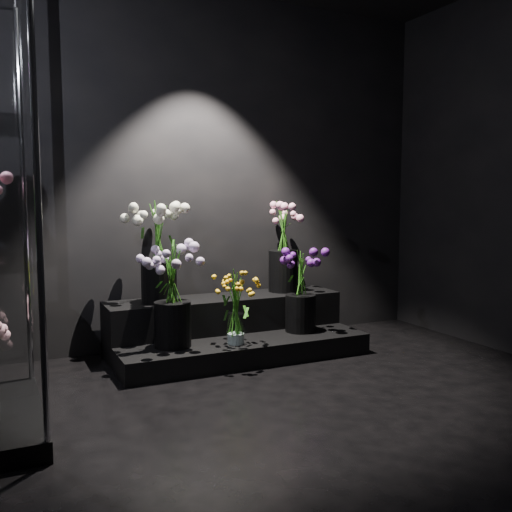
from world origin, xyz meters
TOP-DOWN VIEW (x-y plane):
  - floor at (0.00, 0.00)m, footprint 4.00×4.00m
  - wall_back at (0.00, 2.00)m, footprint 4.00×0.00m
  - display_riser at (0.08, 1.63)m, footprint 1.86×0.83m
  - bouquet_orange_bells at (-0.03, 1.28)m, footprint 0.35×0.35m
  - bouquet_lilac at (-0.45, 1.41)m, footprint 0.52×0.52m
  - bouquet_purple at (0.58, 1.42)m, footprint 0.38×0.38m
  - bouquet_cream_roses at (-0.45, 1.72)m, footprint 0.45×0.45m
  - bouquet_pink_roses at (0.61, 1.77)m, footprint 0.42×0.42m

SIDE VIEW (x-z plane):
  - floor at x=0.00m, z-range 0.00..0.00m
  - display_riser at x=0.08m, z-range -0.04..0.38m
  - bouquet_orange_bells at x=-0.03m, z-range 0.17..0.70m
  - bouquet_purple at x=0.58m, z-range 0.19..0.82m
  - bouquet_lilac at x=-0.45m, z-range 0.21..0.92m
  - bouquet_pink_roses at x=0.61m, z-range 0.47..1.21m
  - bouquet_cream_roses at x=-0.45m, z-range 0.48..1.23m
  - wall_back at x=0.00m, z-range -0.60..3.40m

